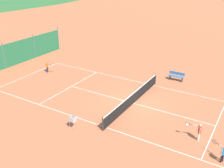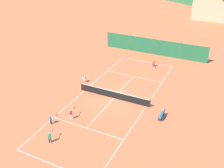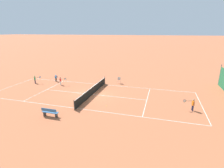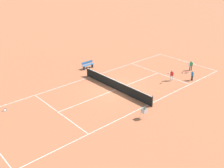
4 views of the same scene
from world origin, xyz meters
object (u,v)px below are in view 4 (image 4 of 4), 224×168
(ball_hopper, at_px, (144,111))
(courtside_bench, at_px, (88,65))
(tennis_ball_by_net_right, at_px, (158,92))
(player_near_baseline, at_px, (191,65))
(tennis_ball_alley_left, at_px, (77,88))
(player_near_service, at_px, (192,75))
(tennis_ball_alley_right, at_px, (181,75))
(tennis_net, at_px, (116,85))
(player_far_baseline, at_px, (171,75))

(ball_hopper, relative_size, courtside_bench, 0.59)
(tennis_ball_by_net_right, bearing_deg, courtside_bench, 7.34)
(player_near_baseline, bearing_deg, tennis_ball_alley_left, 68.99)
(player_near_service, bearing_deg, tennis_ball_alley_right, -14.68)
(tennis_ball_alley_left, height_order, tennis_ball_alley_right, same)
(tennis_net, relative_size, player_near_service, 8.42)
(tennis_net, height_order, tennis_ball_alley_right, tennis_net)
(player_near_service, distance_m, ball_hopper, 9.43)
(tennis_net, bearing_deg, player_near_baseline, -101.55)
(player_near_service, height_order, tennis_ball_alley_left, player_near_service)
(player_far_baseline, relative_size, tennis_ball_alley_left, 17.95)
(tennis_net, bearing_deg, player_far_baseline, -111.70)
(ball_hopper, bearing_deg, player_near_baseline, -74.05)
(tennis_net, bearing_deg, tennis_ball_by_net_right, -139.57)
(tennis_net, xyz_separation_m, tennis_ball_alley_left, (2.74, 2.60, -0.47))
(player_far_baseline, relative_size, tennis_ball_alley_right, 17.95)
(player_far_baseline, bearing_deg, courtside_bench, 26.39)
(tennis_net, distance_m, courtside_bench, 6.50)
(tennis_ball_alley_right, distance_m, ball_hopper, 10.20)
(player_far_baseline, bearing_deg, tennis_net, 68.30)
(tennis_ball_alley_right, distance_m, courtside_bench, 10.58)
(tennis_ball_alley_left, bearing_deg, tennis_net, -136.51)
(player_near_service, bearing_deg, courtside_bench, 30.79)
(tennis_net, xyz_separation_m, ball_hopper, (-5.30, 1.92, 0.16))
(player_far_baseline, bearing_deg, player_near_service, -129.11)
(tennis_ball_by_net_right, bearing_deg, tennis_ball_alley_right, -79.20)
(tennis_ball_by_net_right, distance_m, courtside_bench, 9.53)
(ball_hopper, height_order, courtside_bench, ball_hopper)
(tennis_net, xyz_separation_m, player_near_service, (-3.62, -7.36, 0.14))
(player_near_baseline, relative_size, tennis_ball_by_net_right, 17.81)
(player_near_service, xyz_separation_m, tennis_ball_alley_left, (6.37, 9.97, -0.61))
(player_near_service, bearing_deg, player_near_baseline, -55.01)
(tennis_net, height_order, player_far_baseline, player_far_baseline)
(tennis_ball_alley_left, xyz_separation_m, tennis_ball_by_net_right, (-5.85, -5.25, 0.00))
(player_near_service, distance_m, tennis_ball_by_net_right, 4.79)
(player_near_baseline, distance_m, courtside_bench, 11.75)
(tennis_ball_alley_left, distance_m, tennis_ball_by_net_right, 7.86)
(tennis_ball_by_net_right, height_order, ball_hopper, ball_hopper)
(player_near_service, height_order, tennis_ball_alley_right, player_near_service)
(tennis_ball_by_net_right, distance_m, ball_hopper, 5.10)
(tennis_net, height_order, player_near_service, player_near_service)
(tennis_ball_alley_right, bearing_deg, ball_hopper, 108.18)
(courtside_bench, bearing_deg, tennis_ball_by_net_right, -172.66)
(player_near_baseline, height_order, courtside_bench, player_near_baseline)
(tennis_ball_alley_left, bearing_deg, courtside_bench, -48.22)
(courtside_bench, bearing_deg, tennis_net, 167.34)
(tennis_ball_alley_right, bearing_deg, tennis_ball_by_net_right, 100.80)
(player_near_baseline, relative_size, ball_hopper, 1.32)
(player_near_baseline, xyz_separation_m, courtside_bench, (8.33, 8.28, -0.24))
(player_far_baseline, bearing_deg, player_near_baseline, -85.94)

